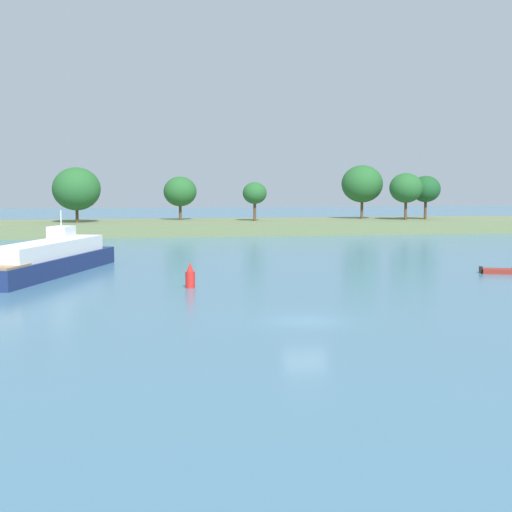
% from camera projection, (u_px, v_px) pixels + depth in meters
% --- Properties ---
extents(ground_plane, '(400.00, 400.00, 0.00)m').
position_uv_depth(ground_plane, '(306.00, 321.00, 41.14)').
color(ground_plane, teal).
extents(treeline_island, '(92.78, 17.38, 10.59)m').
position_uv_depth(treeline_island, '(284.00, 217.00, 116.10)').
color(treeline_island, '#66754C').
rests_on(treeline_island, ground).
extents(white_riverboat, '(10.50, 20.80, 5.31)m').
position_uv_depth(white_riverboat, '(49.00, 259.00, 62.05)').
color(white_riverboat, navy).
rests_on(white_riverboat, ground).
extents(channel_buoy_red, '(0.70, 0.70, 1.90)m').
position_uv_depth(channel_buoy_red, '(190.00, 277.00, 54.11)').
color(channel_buoy_red, red).
rests_on(channel_buoy_red, ground).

